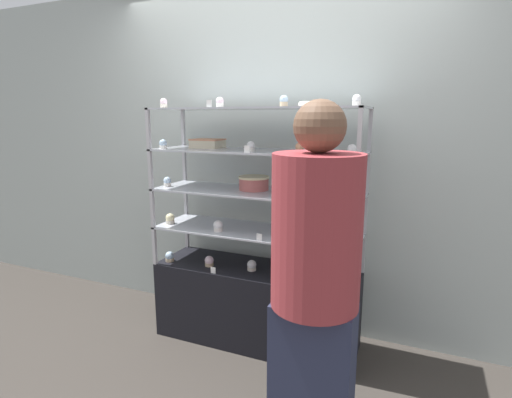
% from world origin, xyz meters
% --- Properties ---
extents(ground_plane, '(20.00, 20.00, 0.00)m').
position_xyz_m(ground_plane, '(0.00, 0.00, 0.00)').
color(ground_plane, '#38332D').
extents(back_wall, '(8.00, 0.05, 2.60)m').
position_xyz_m(back_wall, '(0.00, 0.37, 1.30)').
color(back_wall, '#A8B2AD').
rests_on(back_wall, ground_plane).
extents(display_base, '(1.43, 0.45, 0.56)m').
position_xyz_m(display_base, '(0.00, 0.00, 0.28)').
color(display_base, black).
rests_on(display_base, ground_plane).
extents(display_riser_lower, '(1.43, 0.45, 0.28)m').
position_xyz_m(display_riser_lower, '(0.00, 0.00, 0.82)').
color(display_riser_lower, '#B7B7BC').
rests_on(display_riser_lower, display_base).
extents(display_riser_middle, '(1.43, 0.45, 0.28)m').
position_xyz_m(display_riser_middle, '(0.00, 0.00, 1.09)').
color(display_riser_middle, '#B7B7BC').
rests_on(display_riser_middle, display_riser_lower).
extents(display_riser_upper, '(1.43, 0.45, 0.28)m').
position_xyz_m(display_riser_upper, '(0.00, 0.00, 1.37)').
color(display_riser_upper, '#B7B7BC').
rests_on(display_riser_upper, display_riser_middle).
extents(display_riser_top, '(1.43, 0.45, 0.28)m').
position_xyz_m(display_riser_top, '(0.00, 0.00, 1.64)').
color(display_riser_top, '#B7B7BC').
rests_on(display_riser_top, display_riser_upper).
extents(layer_cake_centerpiece, '(0.21, 0.21, 0.09)m').
position_xyz_m(layer_cake_centerpiece, '(-0.03, 0.04, 1.16)').
color(layer_cake_centerpiece, '#C66660').
rests_on(layer_cake_centerpiece, display_riser_middle).
extents(sheet_cake_frosted, '(0.21, 0.18, 0.06)m').
position_xyz_m(sheet_cake_frosted, '(-0.40, 0.05, 1.42)').
color(sheet_cake_frosted, beige).
rests_on(sheet_cake_frosted, display_riser_upper).
extents(cupcake_0, '(0.06, 0.06, 0.07)m').
position_xyz_m(cupcake_0, '(-0.64, -0.12, 0.59)').
color(cupcake_0, '#CCB28C').
rests_on(cupcake_0, display_base).
extents(cupcake_1, '(0.06, 0.06, 0.07)m').
position_xyz_m(cupcake_1, '(-0.32, -0.09, 0.59)').
color(cupcake_1, '#CCB28C').
rests_on(cupcake_1, display_base).
extents(cupcake_2, '(0.06, 0.06, 0.07)m').
position_xyz_m(cupcake_2, '(-0.01, -0.05, 0.59)').
color(cupcake_2, beige).
rests_on(cupcake_2, display_base).
extents(cupcake_3, '(0.06, 0.06, 0.07)m').
position_xyz_m(cupcake_3, '(0.33, -0.10, 0.59)').
color(cupcake_3, '#CCB28C').
rests_on(cupcake_3, display_base).
extents(cupcake_4, '(0.06, 0.06, 0.07)m').
position_xyz_m(cupcake_4, '(0.67, -0.07, 0.59)').
color(cupcake_4, '#CCB28C').
rests_on(cupcake_4, display_base).
extents(price_tag_0, '(0.04, 0.00, 0.04)m').
position_xyz_m(price_tag_0, '(-0.23, -0.20, 0.58)').
color(price_tag_0, white).
rests_on(price_tag_0, display_base).
extents(cupcake_5, '(0.06, 0.06, 0.08)m').
position_xyz_m(cupcake_5, '(-0.65, -0.08, 0.87)').
color(cupcake_5, beige).
rests_on(cupcake_5, display_riser_lower).
extents(cupcake_6, '(0.06, 0.06, 0.08)m').
position_xyz_m(cupcake_6, '(-0.23, -0.12, 0.87)').
color(cupcake_6, white).
rests_on(cupcake_6, display_riser_lower).
extents(cupcake_7, '(0.06, 0.06, 0.08)m').
position_xyz_m(cupcake_7, '(0.22, -0.06, 0.87)').
color(cupcake_7, beige).
rests_on(cupcake_7, display_riser_lower).
extents(cupcake_8, '(0.06, 0.06, 0.08)m').
position_xyz_m(cupcake_8, '(0.65, -0.08, 0.87)').
color(cupcake_8, '#CCB28C').
rests_on(cupcake_8, display_riser_lower).
extents(price_tag_1, '(0.04, 0.00, 0.04)m').
position_xyz_m(price_tag_1, '(0.11, -0.20, 0.85)').
color(price_tag_1, white).
rests_on(price_tag_1, display_riser_lower).
extents(cupcake_9, '(0.06, 0.06, 0.07)m').
position_xyz_m(cupcake_9, '(-0.66, -0.08, 1.14)').
color(cupcake_9, white).
rests_on(cupcake_9, display_riser_middle).
extents(cupcake_10, '(0.06, 0.06, 0.07)m').
position_xyz_m(cupcake_10, '(0.65, -0.05, 1.14)').
color(cupcake_10, white).
rests_on(cupcake_10, display_riser_middle).
extents(price_tag_2, '(0.04, 0.00, 0.04)m').
position_xyz_m(price_tag_2, '(0.32, -0.20, 1.13)').
color(price_tag_2, white).
rests_on(price_tag_2, display_riser_middle).
extents(cupcake_11, '(0.05, 0.05, 0.06)m').
position_xyz_m(cupcake_11, '(-0.65, -0.12, 1.41)').
color(cupcake_11, white).
rests_on(cupcake_11, display_riser_upper).
extents(cupcake_12, '(0.05, 0.05, 0.06)m').
position_xyz_m(cupcake_12, '(0.00, -0.09, 1.41)').
color(cupcake_12, white).
rests_on(cupcake_12, display_riser_upper).
extents(cupcake_13, '(0.05, 0.05, 0.06)m').
position_xyz_m(cupcake_13, '(0.32, -0.07, 1.41)').
color(cupcake_13, '#CCB28C').
rests_on(cupcake_13, display_riser_upper).
extents(cupcake_14, '(0.05, 0.05, 0.06)m').
position_xyz_m(cupcake_14, '(0.65, -0.11, 1.41)').
color(cupcake_14, beige).
rests_on(cupcake_14, display_riser_upper).
extents(price_tag_3, '(0.04, 0.00, 0.04)m').
position_xyz_m(price_tag_3, '(0.03, -0.20, 1.41)').
color(price_tag_3, white).
rests_on(price_tag_3, display_riser_upper).
extents(cupcake_15, '(0.05, 0.05, 0.07)m').
position_xyz_m(cupcake_15, '(-0.66, -0.08, 1.69)').
color(cupcake_15, beige).
rests_on(cupcake_15, display_riser_top).
extents(cupcake_16, '(0.05, 0.05, 0.07)m').
position_xyz_m(cupcake_16, '(-0.23, -0.07, 1.69)').
color(cupcake_16, white).
rests_on(cupcake_16, display_riser_top).
extents(cupcake_17, '(0.05, 0.05, 0.07)m').
position_xyz_m(cupcake_17, '(0.23, -0.12, 1.69)').
color(cupcake_17, '#CCB28C').
rests_on(cupcake_17, display_riser_top).
extents(cupcake_18, '(0.05, 0.05, 0.07)m').
position_xyz_m(cupcake_18, '(0.65, -0.05, 1.69)').
color(cupcake_18, white).
rests_on(cupcake_18, display_riser_top).
extents(price_tag_4, '(0.04, 0.00, 0.04)m').
position_xyz_m(price_tag_4, '(-0.23, -0.20, 1.68)').
color(price_tag_4, white).
rests_on(price_tag_4, display_riser_top).
extents(donut_glazed, '(0.14, 0.14, 0.04)m').
position_xyz_m(donut_glazed, '(0.34, 0.06, 1.68)').
color(donut_glazed, '#EFE5CC').
rests_on(donut_glazed, display_riser_top).
extents(customer_figure, '(0.39, 0.39, 1.67)m').
position_xyz_m(customer_figure, '(0.63, -0.82, 0.89)').
color(customer_figure, '#282D47').
rests_on(customer_figure, ground_plane).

